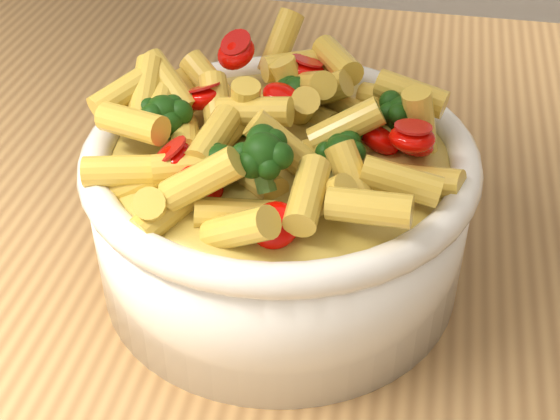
# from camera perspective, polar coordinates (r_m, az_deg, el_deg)

# --- Properties ---
(table) EXTENTS (1.20, 0.80, 0.90)m
(table) POSITION_cam_1_polar(r_m,az_deg,el_deg) (0.65, 0.62, -8.00)
(table) COLOR #AE814A
(table) RESTS_ON ground
(serving_bowl) EXTENTS (0.25, 0.25, 0.11)m
(serving_bowl) POSITION_cam_1_polar(r_m,az_deg,el_deg) (0.50, -0.00, 0.12)
(serving_bowl) COLOR white
(serving_bowl) RESTS_ON table
(pasta_salad) EXTENTS (0.19, 0.19, 0.04)m
(pasta_salad) POSITION_cam_1_polar(r_m,az_deg,el_deg) (0.47, 0.00, 6.49)
(pasta_salad) COLOR gold
(pasta_salad) RESTS_ON serving_bowl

